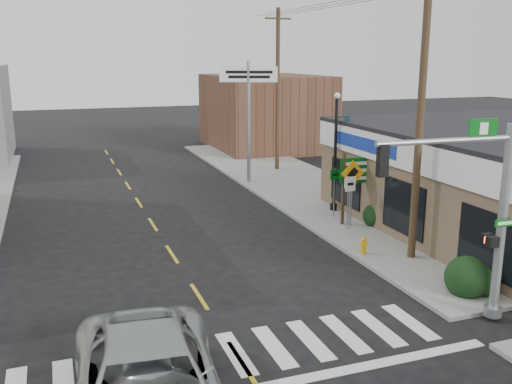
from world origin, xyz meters
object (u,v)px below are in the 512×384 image
object	(u,v)px
guide_sign	(359,178)
bare_tree	(463,147)
lamp_post	(337,143)
utility_pole_far	(278,89)
traffic_signal_pole	(484,203)
dance_center_sign	(249,92)
utility_pole_near	(421,110)
fire_hydrant	(364,245)

from	to	relation	value
guide_sign	bare_tree	xyz separation A→B (m)	(1.54, -4.38, 1.87)
lamp_post	utility_pole_far	distance (m)	10.26
traffic_signal_pole	bare_tree	size ratio (longest dim) A/B	1.12
traffic_signal_pole	dance_center_sign	distance (m)	18.44
dance_center_sign	bare_tree	world-z (taller)	dance_center_sign
guide_sign	bare_tree	world-z (taller)	bare_tree
guide_sign	lamp_post	xyz separation A→B (m)	(0.06, 2.18, 1.16)
lamp_post	utility_pole_near	xyz separation A→B (m)	(-0.40, -6.59, 2.05)
fire_hydrant	guide_sign	bearing A→B (deg)	63.52
bare_tree	utility_pole_far	bearing A→B (deg)	91.11
utility_pole_near	utility_pole_far	xyz separation A→B (m)	(1.57, 16.61, -0.19)
guide_sign	utility_pole_near	distance (m)	5.47
bare_tree	lamp_post	bearing A→B (deg)	102.73
fire_hydrant	lamp_post	distance (m)	6.62
dance_center_sign	utility_pole_near	xyz separation A→B (m)	(1.36, -13.61, 0.13)
traffic_signal_pole	guide_sign	world-z (taller)	traffic_signal_pole
guide_sign	fire_hydrant	world-z (taller)	guide_sign
utility_pole_near	utility_pole_far	size ratio (longest dim) A/B	1.04
guide_sign	bare_tree	size ratio (longest dim) A/B	0.63
fire_hydrant	lamp_post	bearing A→B (deg)	72.32
utility_pole_near	utility_pole_far	distance (m)	16.68
traffic_signal_pole	fire_hydrant	xyz separation A→B (m)	(-0.12, 5.62, -2.91)
guide_sign	dance_center_sign	xyz separation A→B (m)	(-1.70, 9.20, 3.08)
utility_pole_near	traffic_signal_pole	bearing A→B (deg)	-103.50
lamp_post	utility_pole_far	xyz separation A→B (m)	(1.16, 10.02, 1.87)
utility_pole_near	fire_hydrant	bearing A→B (deg)	150.39
bare_tree	utility_pole_far	world-z (taller)	utility_pole_far
traffic_signal_pole	utility_pole_far	bearing A→B (deg)	84.51
guide_sign	utility_pole_far	bearing A→B (deg)	88.22
fire_hydrant	dance_center_sign	distance (m)	13.58
dance_center_sign	utility_pole_far	world-z (taller)	utility_pole_far
lamp_post	utility_pole_near	distance (m)	6.91
traffic_signal_pole	fire_hydrant	world-z (taller)	traffic_signal_pole
guide_sign	bare_tree	distance (m)	5.00
utility_pole_far	dance_center_sign	bearing A→B (deg)	-136.42
fire_hydrant	utility_pole_near	xyz separation A→B (m)	(1.42, -0.87, 4.83)
fire_hydrant	bare_tree	size ratio (longest dim) A/B	0.13
guide_sign	lamp_post	distance (m)	2.47
traffic_signal_pole	lamp_post	xyz separation A→B (m)	(1.71, 11.34, -0.13)
bare_tree	utility_pole_near	distance (m)	2.31
fire_hydrant	bare_tree	distance (m)	4.88
guide_sign	utility_pole_far	xyz separation A→B (m)	(1.22, 12.20, 3.03)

